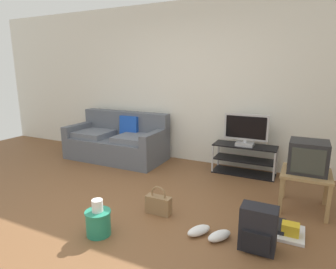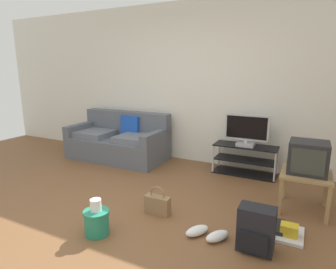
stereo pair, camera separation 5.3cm
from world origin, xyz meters
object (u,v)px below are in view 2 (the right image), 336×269
Objects in this scene: floor_tray at (280,230)px; cleaning_bucket at (97,220)px; couch at (119,141)px; sneakers_pair at (207,233)px; tv_stand at (245,160)px; flat_tv at (246,130)px; side_table at (306,179)px; crt_tv at (308,157)px; handbag at (157,204)px; backpack at (256,229)px.

cleaning_bucket is at bearing -153.25° from floor_tray.
couch reaches higher than cleaning_bucket.
couch is 3.97× the size of sneakers_pair.
sneakers_pair is (0.05, -1.91, -0.18)m from tv_stand.
flat_tv reaches higher than side_table.
side_table is (0.85, -0.88, 0.15)m from tv_stand.
tv_stand is 1.28m from crt_tv.
handbag is (-0.61, -1.71, -0.11)m from tv_stand.
cleaning_bucket is at bearing -141.04° from side_table.
tv_stand is 1.80× the size of side_table.
cleaning_bucket is at bearing -156.92° from sneakers_pair.
sneakers_pair is (-0.45, -0.01, -0.16)m from backpack.
couch reaches higher than floor_tray.
tv_stand is at bearing 113.97° from floor_tray.
tv_stand is 2.58× the size of cleaning_bucket.
flat_tv is 1.88m from handbag.
cleaning_bucket is at bearing -118.12° from handbag.
cleaning_bucket is (-1.44, -0.44, -0.05)m from backpack.
handbag is at bearing 162.79° from sneakers_pair.
sneakers_pair is at bearing -127.99° from side_table.
sneakers_pair is 1.06× the size of floor_tray.
couch reaches higher than sneakers_pair.
couch is at bearing 143.12° from sneakers_pair.
crt_tv is 0.91× the size of sneakers_pair.
handbag reaches higher than floor_tray.
floor_tray is (1.62, 0.82, -0.11)m from cleaning_bucket.
couch is at bearing 167.76° from crt_tv.
crt_tv reaches higher than backpack.
sneakers_pair is at bearing -88.50° from flat_tv.
couch is at bearing 157.18° from backpack.
side_table reaches higher than sneakers_pair.
cleaning_bucket is (-1.80, -1.47, -0.48)m from crt_tv.
flat_tv is at bearing 134.93° from side_table.
couch is 1.86× the size of tv_stand.
backpack reaches higher than cleaning_bucket.
tv_stand is at bearing 134.73° from crt_tv.
flat_tv is 1.24× the size of side_table.
couch is 5.41× the size of handbag.
cleaning_bucket is at bearing -112.04° from tv_stand.
flat_tv reaches higher than tv_stand.
handbag is at bearing -109.89° from flat_tv.
backpack is at bearing 16.92° from cleaning_bucket.
side_table reaches higher than handbag.
handbag is 0.71m from cleaning_bucket.
couch reaches higher than side_table.
side_table reaches higher than floor_tray.
cleaning_bucket is (-0.94, -2.33, -0.08)m from tv_stand.
floor_tray is at bearing -66.03° from tv_stand.
flat_tv reaches higher than crt_tv.
couch is at bearing 167.47° from side_table.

